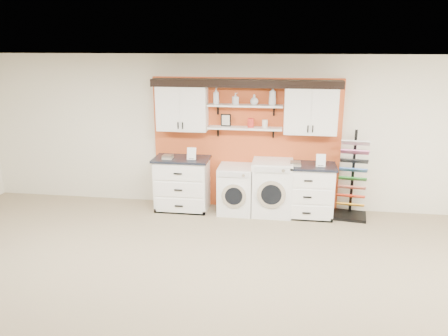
% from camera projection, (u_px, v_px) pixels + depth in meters
% --- Properties ---
extents(ceiling, '(10.00, 10.00, 0.00)m').
position_uv_depth(ceiling, '(205.00, 66.00, 3.77)').
color(ceiling, white).
rests_on(ceiling, wall_back).
extents(wall_back, '(10.00, 0.00, 10.00)m').
position_uv_depth(wall_back, '(246.00, 133.00, 7.97)').
color(wall_back, beige).
rests_on(wall_back, floor).
extents(accent_panel, '(3.40, 0.07, 2.40)m').
position_uv_depth(accent_panel, '(246.00, 144.00, 7.99)').
color(accent_panel, '#C84F22').
rests_on(accent_panel, wall_back).
extents(upper_cabinet_left, '(0.90, 0.35, 0.84)m').
position_uv_depth(upper_cabinet_left, '(182.00, 107.00, 7.79)').
color(upper_cabinet_left, white).
rests_on(upper_cabinet_left, wall_back).
extents(upper_cabinet_right, '(0.90, 0.35, 0.84)m').
position_uv_depth(upper_cabinet_right, '(311.00, 110.00, 7.48)').
color(upper_cabinet_right, white).
rests_on(upper_cabinet_right, wall_back).
extents(shelf_lower, '(1.32, 0.28, 0.03)m').
position_uv_depth(shelf_lower, '(245.00, 128.00, 7.74)').
color(shelf_lower, white).
rests_on(shelf_lower, wall_back).
extents(shelf_upper, '(1.32, 0.28, 0.03)m').
position_uv_depth(shelf_upper, '(245.00, 106.00, 7.63)').
color(shelf_upper, white).
rests_on(shelf_upper, wall_back).
extents(crown_molding, '(3.30, 0.41, 0.13)m').
position_uv_depth(crown_molding, '(246.00, 82.00, 7.53)').
color(crown_molding, black).
rests_on(crown_molding, wall_back).
extents(picture_frame, '(0.18, 0.02, 0.22)m').
position_uv_depth(picture_frame, '(226.00, 120.00, 7.80)').
color(picture_frame, black).
rests_on(picture_frame, shelf_lower).
extents(canister_red, '(0.11, 0.11, 0.16)m').
position_uv_depth(canister_red, '(251.00, 123.00, 7.70)').
color(canister_red, red).
rests_on(canister_red, shelf_lower).
extents(canister_cream, '(0.10, 0.10, 0.14)m').
position_uv_depth(canister_cream, '(265.00, 124.00, 7.67)').
color(canister_cream, silver).
rests_on(canister_cream, shelf_lower).
extents(base_cabinet_left, '(1.01, 0.66, 0.98)m').
position_uv_depth(base_cabinet_left, '(182.00, 184.00, 8.03)').
color(base_cabinet_left, white).
rests_on(base_cabinet_left, floor).
extents(base_cabinet_right, '(0.97, 0.66, 0.95)m').
position_uv_depth(base_cabinet_right, '(307.00, 190.00, 7.73)').
color(base_cabinet_right, white).
rests_on(base_cabinet_right, floor).
extents(washer, '(0.62, 0.71, 0.87)m').
position_uv_depth(washer, '(236.00, 189.00, 7.91)').
color(washer, white).
rests_on(washer, floor).
extents(dryer, '(0.71, 0.71, 0.99)m').
position_uv_depth(dryer, '(272.00, 187.00, 7.80)').
color(dryer, white).
rests_on(dryer, floor).
extents(sample_rack, '(0.62, 0.54, 1.55)m').
position_uv_depth(sample_rack, '(352.00, 190.00, 7.65)').
color(sample_rack, black).
rests_on(sample_rack, floor).
extents(soap_bottle_a, '(0.14, 0.14, 0.29)m').
position_uv_depth(soap_bottle_a, '(216.00, 96.00, 7.66)').
color(soap_bottle_a, silver).
rests_on(soap_bottle_a, shelf_upper).
extents(soap_bottle_b, '(0.13, 0.12, 0.20)m').
position_uv_depth(soap_bottle_b, '(235.00, 99.00, 7.62)').
color(soap_bottle_b, silver).
rests_on(soap_bottle_b, shelf_upper).
extents(soap_bottle_c, '(0.17, 0.17, 0.18)m').
position_uv_depth(soap_bottle_c, '(254.00, 100.00, 7.58)').
color(soap_bottle_c, silver).
rests_on(soap_bottle_c, shelf_upper).
extents(soap_bottle_d, '(0.15, 0.15, 0.33)m').
position_uv_depth(soap_bottle_d, '(273.00, 96.00, 7.52)').
color(soap_bottle_d, silver).
rests_on(soap_bottle_d, shelf_upper).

